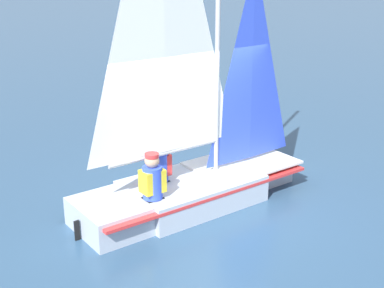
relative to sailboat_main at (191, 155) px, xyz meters
The scene contains 4 objects.
ground_plane 0.87m from the sailboat_main, 51.50° to the right, with size 260.00×260.00×0.00m, color #2D4C6B.
sailboat_main is the anchor object (origin of this frame).
sailor_helm 0.57m from the sailboat_main, 102.70° to the left, with size 0.42×0.43×1.16m.
sailor_crew 0.97m from the sailboat_main, 144.72° to the left, with size 0.42×0.43×1.16m.
Camera 1 is at (-8.09, -0.26, 3.89)m, focal length 50.00 mm.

